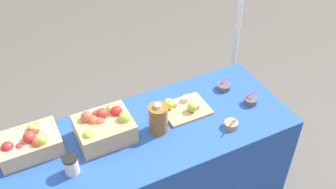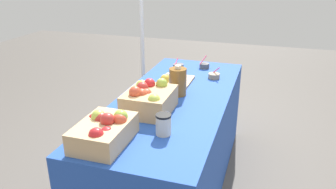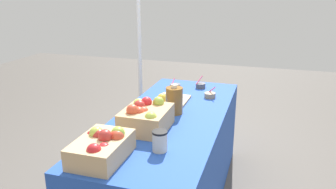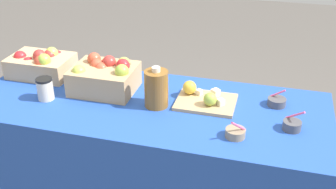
% 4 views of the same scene
% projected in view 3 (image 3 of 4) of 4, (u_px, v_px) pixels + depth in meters
% --- Properties ---
extents(table, '(1.90, 0.76, 0.74)m').
position_uv_depth(table, '(171.00, 160.00, 2.56)').
color(table, '#234CAD').
rests_on(table, ground_plane).
extents(apple_crate_left, '(0.36, 0.25, 0.17)m').
position_uv_depth(apple_crate_left, '(102.00, 146.00, 1.81)').
color(apple_crate_left, tan).
rests_on(apple_crate_left, table).
extents(apple_crate_middle, '(0.34, 0.28, 0.19)m').
position_uv_depth(apple_crate_middle, '(145.00, 116.00, 2.19)').
color(apple_crate_middle, tan).
rests_on(apple_crate_middle, table).
extents(cutting_board_front, '(0.31, 0.24, 0.09)m').
position_uv_depth(cutting_board_front, '(171.00, 99.00, 2.71)').
color(cutting_board_front, tan).
rests_on(cutting_board_front, table).
extents(sample_bowl_near, '(0.10, 0.10, 0.09)m').
position_uv_depth(sample_bowl_near, '(175.00, 86.00, 3.08)').
color(sample_bowl_near, '#4C4C51').
rests_on(sample_bowl_near, table).
extents(sample_bowl_mid, '(0.10, 0.09, 0.11)m').
position_uv_depth(sample_bowl_mid, '(201.00, 85.00, 3.09)').
color(sample_bowl_mid, '#4C4C51').
rests_on(sample_bowl_mid, table).
extents(sample_bowl_far, '(0.10, 0.10, 0.10)m').
position_uv_depth(sample_bowl_far, '(210.00, 95.00, 2.82)').
color(sample_bowl_far, gray).
rests_on(sample_bowl_far, table).
extents(cider_jug, '(0.13, 0.13, 0.22)m').
position_uv_depth(cider_jug, '(174.00, 100.00, 2.45)').
color(cider_jug, brown).
rests_on(cider_jug, table).
extents(coffee_cup, '(0.09, 0.09, 0.12)m').
position_uv_depth(coffee_cup, '(160.00, 141.00, 1.90)').
color(coffee_cup, beige).
rests_on(coffee_cup, table).
extents(tent_pole, '(0.04, 0.04, 2.13)m').
position_uv_depth(tent_pole, '(139.00, 42.00, 3.57)').
color(tent_pole, white).
rests_on(tent_pole, ground_plane).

